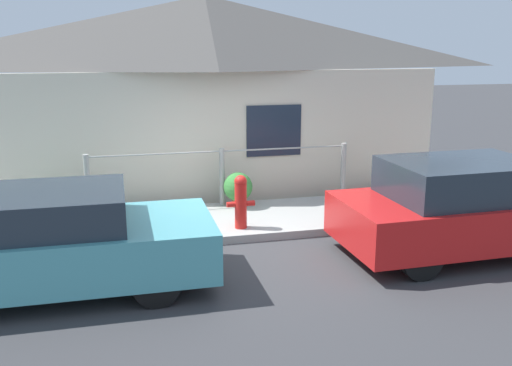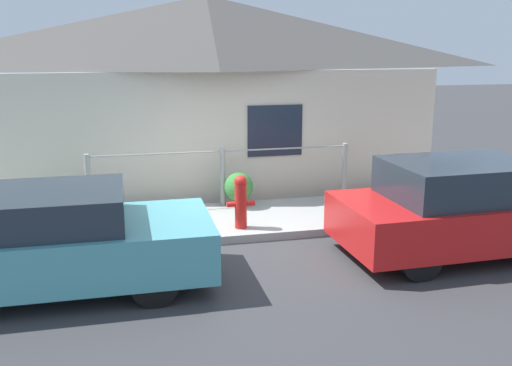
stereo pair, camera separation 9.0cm
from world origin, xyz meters
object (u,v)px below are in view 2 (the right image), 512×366
at_px(car_left, 43,241).
at_px(potted_plant_by_fence, 60,202).
at_px(fire_hydrant, 241,201).
at_px(potted_plant_near_hydrant, 239,188).
at_px(potted_plant_corner, 392,189).
at_px(car_right, 466,208).

relative_size(car_left, potted_plant_by_fence, 7.56).
bearing_deg(fire_hydrant, potted_plant_near_hydrant, 80.10).
bearing_deg(car_left, potted_plant_by_fence, 91.47).
height_order(fire_hydrant, potted_plant_by_fence, fire_hydrant).
xyz_separation_m(car_left, potted_plant_corner, (5.95, 2.34, -0.25)).
xyz_separation_m(potted_plant_near_hydrant, potted_plant_corner, (2.88, -0.43, -0.08)).
distance_m(fire_hydrant, potted_plant_corner, 3.21).
height_order(potted_plant_by_fence, potted_plant_corner, potted_plant_by_fence).
relative_size(potted_plant_near_hydrant, potted_plant_by_fence, 1.16).
height_order(fire_hydrant, potted_plant_corner, fire_hydrant).
bearing_deg(fire_hydrant, potted_plant_corner, 14.77).
distance_m(potted_plant_by_fence, potted_plant_corner, 6.02).
bearing_deg(car_left, car_right, 0.22).
distance_m(car_left, potted_plant_by_fence, 2.60).
bearing_deg(potted_plant_corner, potted_plant_by_fence, 177.59).
bearing_deg(potted_plant_corner, car_left, -158.56).
distance_m(car_right, potted_plant_corner, 2.36).
height_order(car_right, fire_hydrant, car_right).
bearing_deg(potted_plant_corner, fire_hydrant, -165.23).
bearing_deg(car_left, potted_plant_corner, 21.68).
height_order(car_left, potted_plant_near_hydrant, car_left).
height_order(car_left, potted_plant_by_fence, car_left).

